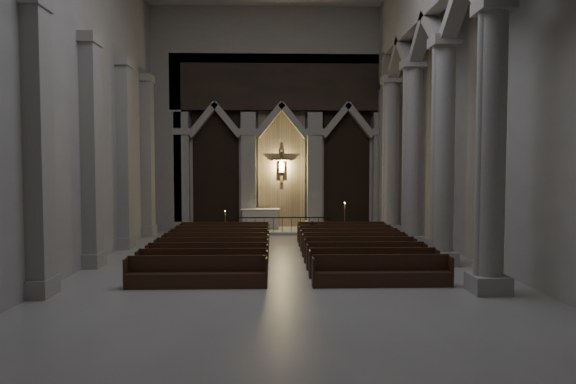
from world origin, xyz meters
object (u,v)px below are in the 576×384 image
(altar_rail, at_px, (282,223))
(worshipper, at_px, (313,233))
(candle_stand_left, at_px, (225,229))
(candle_stand_right, at_px, (345,225))
(altar, at_px, (260,218))
(pews, at_px, (286,251))

(altar_rail, xyz_separation_m, worshipper, (1.28, -3.42, -0.08))
(candle_stand_left, height_order, candle_stand_right, candle_stand_right)
(candle_stand_right, bearing_deg, altar, 162.96)
(candle_stand_left, relative_size, candle_stand_right, 0.79)
(candle_stand_left, bearing_deg, candle_stand_right, 7.00)
(pews, bearing_deg, altar, 97.82)
(candle_stand_left, bearing_deg, altar, 50.74)
(altar, xyz_separation_m, worshipper, (2.43, -4.93, -0.15))
(candle_stand_right, xyz_separation_m, pews, (-3.22, -7.05, -0.14))
(altar_rail, relative_size, worshipper, 4.45)
(altar_rail, xyz_separation_m, candle_stand_right, (3.22, 0.18, -0.17))
(altar, distance_m, candle_stand_right, 4.57)
(candle_stand_right, distance_m, pews, 7.75)
(candle_stand_left, bearing_deg, altar_rail, 11.25)
(candle_stand_right, bearing_deg, worshipper, -118.31)
(altar_rail, distance_m, worshipper, 3.65)
(altar_rail, height_order, pews, altar_rail)
(candle_stand_right, relative_size, worshipper, 1.53)
(altar, bearing_deg, pews, -82.18)
(candle_stand_right, bearing_deg, altar_rail, -176.83)
(candle_stand_right, distance_m, worshipper, 4.08)
(altar, bearing_deg, worshipper, -63.77)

